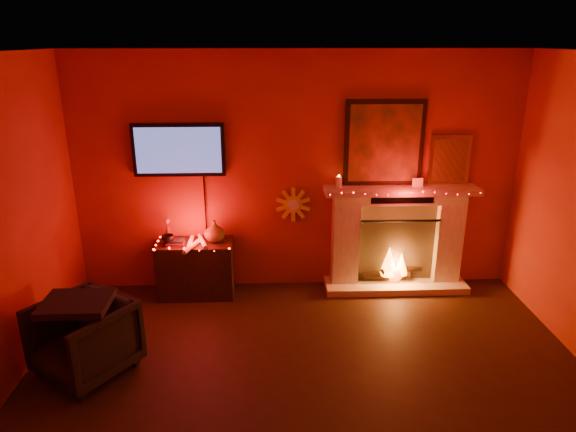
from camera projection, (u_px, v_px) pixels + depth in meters
name	position (u px, v px, depth m)	size (l,w,h in m)	color
room	(320.00, 269.00, 3.40)	(5.00, 5.00, 5.00)	black
fireplace	(397.00, 228.00, 5.90)	(1.72, 0.40, 2.18)	#F6E5CE
tv	(179.00, 150.00, 5.57)	(1.00, 0.07, 1.24)	black
sunburst_clock	(293.00, 205.00, 5.85)	(0.40, 0.03, 0.40)	yellow
console_table	(196.00, 266.00, 5.82)	(0.84, 0.56, 0.89)	black
armchair	(84.00, 338.00, 4.45)	(0.72, 0.74, 0.67)	black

